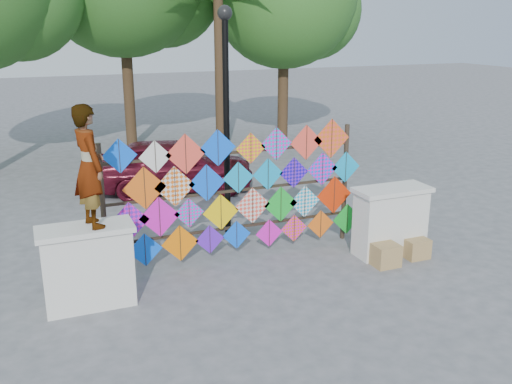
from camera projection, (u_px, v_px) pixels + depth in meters
ground at (250, 272)px, 9.88m from camera, size 80.00×80.00×0.00m
parapet_left at (88, 266)px, 8.53m from camera, size 1.40×0.65×1.28m
parapet_right at (390, 220)px, 10.49m from camera, size 1.40×0.65×1.28m
kite_rack at (240, 192)px, 10.20m from camera, size 4.93×0.24×2.44m
vendor_woman at (89, 166)px, 8.14m from camera, size 0.57×0.74×1.80m
sedan at (173, 165)px, 14.39m from camera, size 4.29×2.47×1.37m
lamppost at (226, 101)px, 10.99m from camera, size 0.28×0.28×4.46m
cardboard_box_near at (385, 255)px, 10.09m from camera, size 0.45×0.40×0.40m
cardboard_box_far at (415, 248)px, 10.45m from camera, size 0.43×0.40×0.36m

